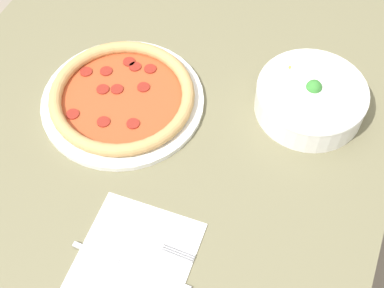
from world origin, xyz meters
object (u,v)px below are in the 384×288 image
at_px(fork, 142,239).
at_px(bowl, 311,98).
at_px(knife, 125,265).
at_px(pizza, 122,97).

bearing_deg(fork, bowl, 64.39).
bearing_deg(bowl, fork, -25.81).
distance_m(fork, knife, 0.05).
xyz_separation_m(bowl, knife, (0.44, -0.20, -0.03)).
distance_m(pizza, fork, 0.31).
height_order(bowl, fork, bowl).
bearing_deg(pizza, knife, 26.94).
relative_size(pizza, knife, 1.53).
bearing_deg(pizza, fork, 32.55).
xyz_separation_m(fork, knife, (0.05, -0.01, -0.00)).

